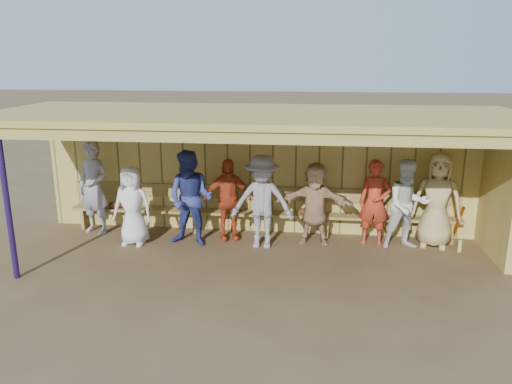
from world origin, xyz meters
TOP-DOWN VIEW (x-y plane):
  - ground at (0.00, 0.00)m, footprint 90.00×90.00m
  - player_a at (-3.24, 0.80)m, footprint 0.76×0.59m
  - player_b at (-2.28, 0.27)m, footprint 0.74×0.49m
  - player_c at (-1.20, 0.37)m, footprint 0.96×0.80m
  - player_d at (-0.59, 0.74)m, footprint 0.99×0.66m
  - player_e at (0.10, 0.40)m, footprint 1.12×0.66m
  - player_f at (1.05, 0.70)m, footprint 1.47×0.61m
  - player_g at (2.14, 0.81)m, footprint 0.61×0.44m
  - player_h at (3.24, 0.81)m, footprint 0.96×0.73m
  - player_extra at (2.69, 0.63)m, footprint 0.91×0.78m
  - dugout_structure at (0.39, 0.69)m, footprint 8.80×3.20m
  - bench at (0.00, 1.12)m, footprint 7.60×0.34m
  - dugout_equipment at (-0.58, 0.99)m, footprint 6.78×0.62m

SIDE VIEW (x-z plane):
  - ground at x=0.00m, z-range 0.00..0.00m
  - dugout_equipment at x=-0.58m, z-range 0.09..0.89m
  - bench at x=0.00m, z-range 0.06..0.99m
  - player_b at x=-2.28m, z-range 0.00..1.48m
  - player_f at x=1.05m, z-range 0.00..1.54m
  - player_d at x=-0.59m, z-range 0.00..1.56m
  - player_g at x=2.14m, z-range 0.00..1.59m
  - player_extra at x=2.69m, z-range 0.00..1.65m
  - player_e at x=0.10m, z-range 0.00..1.72m
  - player_h at x=3.24m, z-range 0.00..1.75m
  - player_c at x=-1.20m, z-range 0.00..1.77m
  - player_a at x=-3.24m, z-range 0.00..1.84m
  - dugout_structure at x=0.39m, z-range 0.44..2.94m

